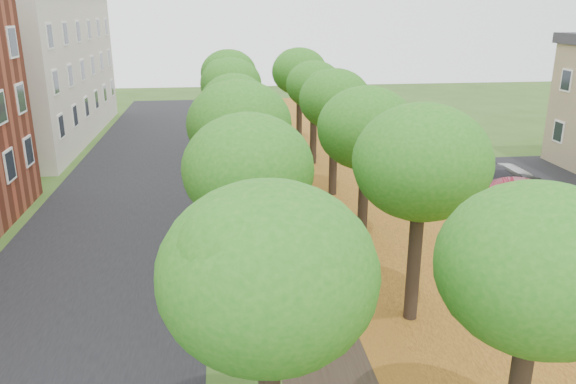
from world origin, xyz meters
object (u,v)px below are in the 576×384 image
object	(u,v)px
car_silver	(575,227)
car_red	(528,197)
car_grey	(498,179)
car_white	(485,172)

from	to	relation	value
car_silver	car_red	size ratio (longest dim) A/B	0.86
car_red	car_grey	size ratio (longest dim) A/B	0.89
car_red	car_white	xyz separation A→B (m)	(0.00, 4.27, -0.02)
car_red	car_grey	xyz separation A→B (m)	(0.00, 2.86, -0.01)
car_silver	car_white	size ratio (longest dim) A/B	0.75
car_silver	car_grey	xyz separation A→B (m)	(0.00, 6.48, 0.06)
car_silver	car_white	world-z (taller)	car_white
car_silver	car_red	bearing A→B (deg)	-3.59
car_grey	car_red	bearing A→B (deg)	-164.39
car_silver	car_white	bearing A→B (deg)	-3.59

